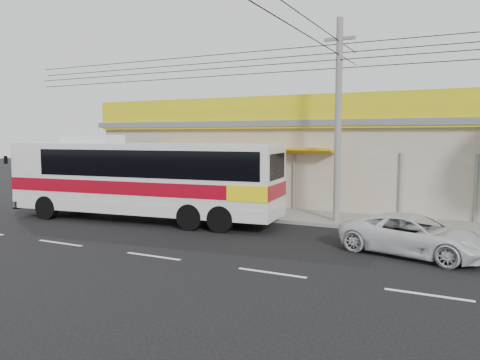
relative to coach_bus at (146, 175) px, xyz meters
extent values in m
plane|color=black|center=(3.91, -2.28, -2.02)|extent=(120.00, 120.00, 0.00)
cube|color=gray|center=(3.91, 3.72, -1.95)|extent=(30.00, 3.20, 0.15)
cube|color=#A89C87|center=(3.91, 9.32, 0.08)|extent=(22.00, 8.00, 4.20)
cube|color=#595A60|center=(3.91, 9.32, 2.33)|extent=(22.60, 8.60, 0.30)
cube|color=yellow|center=(3.91, 5.20, 2.88)|extent=(22.00, 0.24, 1.60)
cube|color=red|center=(1.91, 5.17, 2.88)|extent=(9.00, 0.10, 1.20)
cube|color=#136A14|center=(10.41, 5.17, 2.88)|extent=(2.40, 0.10, 1.10)
cube|color=red|center=(-5.09, 5.17, 2.88)|extent=(3.00, 0.10, 1.10)
cube|color=#CA900B|center=(1.91, 5.02, 0.98)|extent=(10.00, 1.20, 0.37)
cube|color=silver|center=(-0.19, -0.02, -0.09)|extent=(12.44, 3.85, 2.96)
cube|color=#9D0616|center=(-0.19, -0.02, -0.44)|extent=(12.48, 3.89, 0.56)
cube|color=yellow|center=(5.08, 0.55, -0.44)|extent=(1.90, 2.77, 0.61)
cube|color=black|center=(0.52, 0.06, 0.58)|extent=(10.41, 3.67, 1.12)
cube|color=black|center=(-6.19, -0.67, 0.37)|extent=(0.40, 2.25, 1.53)
cube|color=silver|center=(-2.73, -0.29, 1.57)|extent=(2.59, 1.68, 0.37)
cylinder|color=black|center=(-4.33, -1.63, -1.49)|extent=(1.09, 0.44, 1.06)
cylinder|color=black|center=(-4.57, 0.67, -1.49)|extent=(1.09, 0.44, 1.06)
cylinder|color=black|center=(4.09, -0.72, -1.49)|extent=(1.09, 0.44, 1.06)
cylinder|color=black|center=(3.84, 1.57, -1.49)|extent=(1.09, 0.44, 1.06)
imported|color=maroon|center=(-2.40, 2.42, -1.44)|extent=(1.70, 0.68, 0.88)
imported|color=black|center=(-4.81, 3.52, -1.38)|extent=(1.67, 1.18, 0.99)
imported|color=silver|center=(11.19, -0.97, -1.39)|extent=(4.93, 3.17, 1.26)
cylinder|color=slate|center=(7.65, 2.98, 2.25)|extent=(0.28, 0.28, 8.56)
cube|color=slate|center=(7.65, 2.98, 5.68)|extent=(1.28, 0.13, 0.13)
camera|label=1|loc=(12.69, -16.38, 1.74)|focal=35.00mm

